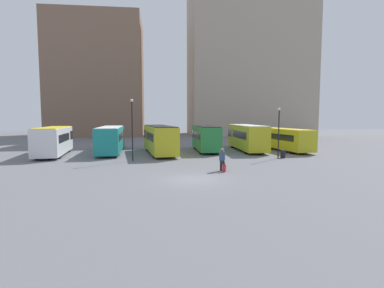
{
  "coord_description": "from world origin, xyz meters",
  "views": [
    {
      "loc": [
        -2.37,
        -20.25,
        4.28
      ],
      "look_at": [
        1.14,
        9.87,
        1.58
      ],
      "focal_mm": 28.0,
      "sensor_mm": 36.0,
      "label": 1
    }
  ],
  "objects_px": {
    "bus_5": "(283,138)",
    "suitcase": "(224,168)",
    "bus_4": "(247,137)",
    "trash_bin": "(283,154)",
    "bus_0": "(54,140)",
    "traveler": "(222,157)",
    "lamp_post_1": "(132,125)",
    "bus_2": "(159,138)",
    "bus_1": "(111,138)",
    "lamp_post_0": "(279,129)",
    "bus_3": "(206,137)"
  },
  "relations": [
    {
      "from": "bus_4",
      "to": "bus_5",
      "type": "distance_m",
      "value": 4.86
    },
    {
      "from": "traveler",
      "to": "bus_2",
      "type": "bearing_deg",
      "value": 44.15
    },
    {
      "from": "bus_1",
      "to": "bus_5",
      "type": "distance_m",
      "value": 22.02
    },
    {
      "from": "bus_2",
      "to": "bus_4",
      "type": "height_order",
      "value": "same"
    },
    {
      "from": "bus_4",
      "to": "bus_3",
      "type": "bearing_deg",
      "value": 93.93
    },
    {
      "from": "bus_5",
      "to": "suitcase",
      "type": "xyz_separation_m",
      "value": [
        -11.15,
        -14.43,
        -1.26
      ]
    },
    {
      "from": "bus_2",
      "to": "bus_4",
      "type": "distance_m",
      "value": 11.49
    },
    {
      "from": "bus_0",
      "to": "bus_5",
      "type": "relative_size",
      "value": 0.92
    },
    {
      "from": "bus_3",
      "to": "bus_4",
      "type": "distance_m",
      "value": 5.44
    },
    {
      "from": "suitcase",
      "to": "bus_5",
      "type": "bearing_deg",
      "value": -15.52
    },
    {
      "from": "bus_1",
      "to": "lamp_post_1",
      "type": "distance_m",
      "value": 8.78
    },
    {
      "from": "bus_5",
      "to": "trash_bin",
      "type": "height_order",
      "value": "bus_5"
    },
    {
      "from": "bus_3",
      "to": "bus_5",
      "type": "xyz_separation_m",
      "value": [
        10.27,
        -0.19,
        -0.18
      ]
    },
    {
      "from": "bus_5",
      "to": "suitcase",
      "type": "height_order",
      "value": "bus_5"
    },
    {
      "from": "bus_1",
      "to": "suitcase",
      "type": "xyz_separation_m",
      "value": [
        10.87,
        -14.79,
        -1.43
      ]
    },
    {
      "from": "bus_5",
      "to": "lamp_post_1",
      "type": "bearing_deg",
      "value": 106.35
    },
    {
      "from": "bus_0",
      "to": "bus_3",
      "type": "xyz_separation_m",
      "value": [
        17.74,
        2.16,
        0.01
      ]
    },
    {
      "from": "bus_2",
      "to": "bus_0",
      "type": "bearing_deg",
      "value": 83.23
    },
    {
      "from": "lamp_post_1",
      "to": "trash_bin",
      "type": "distance_m",
      "value": 15.95
    },
    {
      "from": "bus_5",
      "to": "suitcase",
      "type": "distance_m",
      "value": 18.28
    },
    {
      "from": "bus_1",
      "to": "traveler",
      "type": "height_order",
      "value": "bus_1"
    },
    {
      "from": "bus_1",
      "to": "bus_3",
      "type": "xyz_separation_m",
      "value": [
        11.75,
        -0.16,
        0.02
      ]
    },
    {
      "from": "bus_1",
      "to": "bus_2",
      "type": "relative_size",
      "value": 1.08
    },
    {
      "from": "traveler",
      "to": "lamp_post_1",
      "type": "xyz_separation_m",
      "value": [
        -7.58,
        6.32,
        2.45
      ]
    },
    {
      "from": "bus_3",
      "to": "suitcase",
      "type": "relative_size",
      "value": 10.92
    },
    {
      "from": "lamp_post_1",
      "to": "bus_2",
      "type": "bearing_deg",
      "value": 65.38
    },
    {
      "from": "lamp_post_1",
      "to": "bus_1",
      "type": "bearing_deg",
      "value": 112.09
    },
    {
      "from": "traveler",
      "to": "bus_3",
      "type": "bearing_deg",
      "value": 18.34
    },
    {
      "from": "bus_1",
      "to": "bus_4",
      "type": "relative_size",
      "value": 1.11
    },
    {
      "from": "bus_0",
      "to": "bus_1",
      "type": "xyz_separation_m",
      "value": [
        5.99,
        2.33,
        -0.01
      ]
    },
    {
      "from": "suitcase",
      "to": "lamp_post_1",
      "type": "xyz_separation_m",
      "value": [
        -7.64,
        6.83,
        3.25
      ]
    },
    {
      "from": "bus_2",
      "to": "suitcase",
      "type": "bearing_deg",
      "value": -166.36
    },
    {
      "from": "traveler",
      "to": "suitcase",
      "type": "relative_size",
      "value": 2.21
    },
    {
      "from": "bus_4",
      "to": "trash_bin",
      "type": "bearing_deg",
      "value": -166.12
    },
    {
      "from": "bus_0",
      "to": "traveler",
      "type": "xyz_separation_m",
      "value": [
        16.8,
        -11.95,
        -0.64
      ]
    },
    {
      "from": "bus_5",
      "to": "lamp_post_0",
      "type": "bearing_deg",
      "value": 147.31
    },
    {
      "from": "bus_0",
      "to": "bus_2",
      "type": "height_order",
      "value": "bus_2"
    },
    {
      "from": "bus_2",
      "to": "trash_bin",
      "type": "relative_size",
      "value": 13.32
    },
    {
      "from": "bus_0",
      "to": "lamp_post_0",
      "type": "height_order",
      "value": "lamp_post_0"
    },
    {
      "from": "suitcase",
      "to": "lamp_post_1",
      "type": "height_order",
      "value": "lamp_post_1"
    },
    {
      "from": "bus_1",
      "to": "lamp_post_0",
      "type": "height_order",
      "value": "lamp_post_0"
    },
    {
      "from": "bus_2",
      "to": "traveler",
      "type": "height_order",
      "value": "bus_2"
    },
    {
      "from": "bus_1",
      "to": "traveler",
      "type": "xyz_separation_m",
      "value": [
        10.81,
        -14.28,
        -0.63
      ]
    },
    {
      "from": "bus_4",
      "to": "bus_5",
      "type": "xyz_separation_m",
      "value": [
        4.83,
        -0.43,
        -0.25
      ]
    },
    {
      "from": "traveler",
      "to": "lamp_post_1",
      "type": "distance_m",
      "value": 10.17
    },
    {
      "from": "bus_1",
      "to": "lamp_post_1",
      "type": "relative_size",
      "value": 2.01
    },
    {
      "from": "bus_0",
      "to": "trash_bin",
      "type": "distance_m",
      "value": 25.43
    },
    {
      "from": "bus_0",
      "to": "lamp_post_1",
      "type": "height_order",
      "value": "lamp_post_1"
    },
    {
      "from": "bus_2",
      "to": "traveler",
      "type": "relative_size",
      "value": 6.16
    },
    {
      "from": "suitcase",
      "to": "trash_bin",
      "type": "relative_size",
      "value": 0.98
    }
  ]
}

